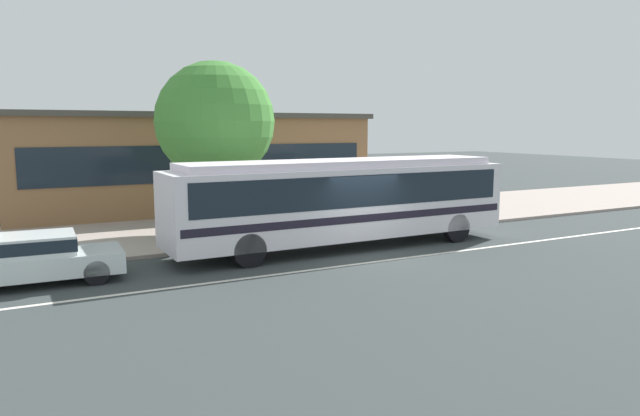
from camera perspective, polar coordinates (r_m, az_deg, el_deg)
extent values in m
plane|color=#363C3D|center=(18.32, 4.75, -4.71)|extent=(120.00, 120.00, 0.00)
cube|color=#A5948B|center=(24.22, -3.95, -1.45)|extent=(60.00, 8.00, 0.12)
cube|color=silver|center=(17.67, 6.15, -5.19)|extent=(56.00, 0.16, 0.01)
cube|color=silver|center=(19.24, 2.27, 0.66)|extent=(11.85, 2.58, 2.28)
cube|color=white|center=(19.12, 2.29, 4.41)|extent=(10.90, 2.28, 0.24)
cube|color=#19232D|center=(19.19, 2.28, 2.01)|extent=(11.14, 2.60, 1.01)
cube|color=black|center=(19.29, 2.27, -0.55)|extent=(11.62, 2.60, 0.24)
cube|color=#19232D|center=(22.74, 15.07, 2.67)|extent=(0.15, 2.13, 1.10)
cylinder|color=black|center=(22.53, 9.66, -1.12)|extent=(1.00, 0.29, 1.00)
cylinder|color=black|center=(20.92, 13.28, -1.92)|extent=(1.00, 0.29, 1.00)
cylinder|color=black|center=(18.78, -9.42, -2.92)|extent=(1.00, 0.29, 1.00)
cylinder|color=black|center=(16.82, -7.01, -4.14)|extent=(1.00, 0.29, 1.00)
cube|color=silver|center=(16.63, -26.25, -5.00)|extent=(4.32, 1.90, 0.55)
cube|color=silver|center=(16.54, -27.09, -3.26)|extent=(2.43, 1.63, 0.50)
cube|color=#19232D|center=(16.53, -27.10, -3.18)|extent=(2.48, 1.65, 0.32)
cylinder|color=black|center=(17.47, -21.58, -4.80)|extent=(0.65, 0.24, 0.64)
cylinder|color=black|center=(15.96, -21.14, -5.94)|extent=(0.65, 0.24, 0.64)
cylinder|color=#796B57|center=(21.44, -9.08, -1.47)|extent=(0.14, 0.14, 0.83)
cylinder|color=#796B57|center=(21.33, -8.77, -1.51)|extent=(0.14, 0.14, 0.83)
cylinder|color=red|center=(21.28, -8.97, 0.42)|extent=(0.46, 0.46, 0.60)
sphere|color=#E49481|center=(21.23, -8.99, 1.53)|extent=(0.24, 0.24, 0.24)
cylinder|color=gray|center=(22.73, 7.08, 1.19)|extent=(0.08, 0.08, 2.47)
cube|color=yellow|center=(22.63, 7.13, 3.80)|extent=(0.12, 0.44, 0.56)
cylinder|color=brown|center=(21.98, -10.09, 1.02)|extent=(0.38, 0.38, 2.57)
sphere|color=#428736|center=(21.82, -10.27, 8.39)|extent=(4.38, 4.38, 4.38)
cube|color=olive|center=(30.14, -13.17, 4.33)|extent=(16.50, 8.40, 4.43)
cube|color=#19232D|center=(26.08, -10.82, 4.36)|extent=(15.18, 0.04, 1.60)
cube|color=#43413A|center=(30.09, -13.31, 8.78)|extent=(16.90, 8.80, 0.24)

